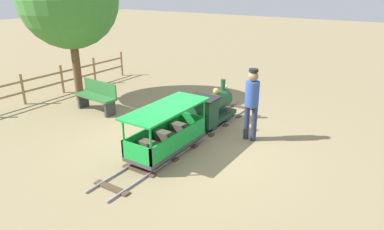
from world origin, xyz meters
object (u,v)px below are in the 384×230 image
passenger_car (167,134)px  conductor_person (252,99)px  locomotive (211,107)px  park_bench (97,97)px

passenger_car → conductor_person: conductor_person is taller
locomotive → conductor_person: size_ratio=0.89×
locomotive → conductor_person: bearing=-10.4°
locomotive → park_bench: size_ratio=1.09×
locomotive → passenger_car: locomotive is taller
passenger_car → conductor_person: (1.14, 1.55, 0.53)m
locomotive → park_bench: (-3.13, -0.77, -0.07)m
locomotive → park_bench: locomotive is taller
locomotive → passenger_car: bearing=-90.0°
conductor_person → park_bench: 4.33m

